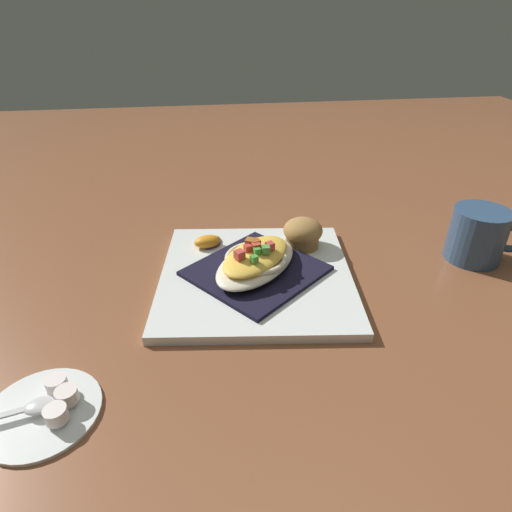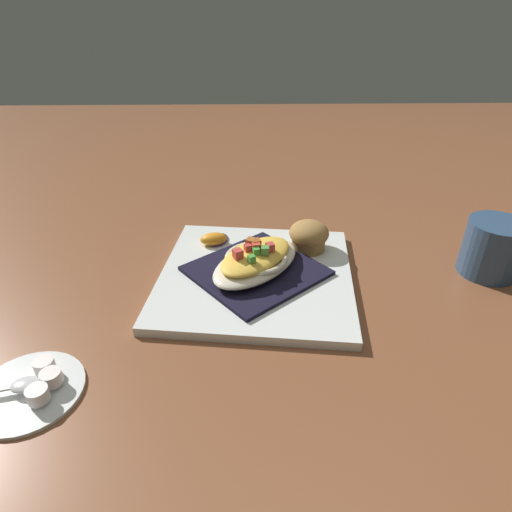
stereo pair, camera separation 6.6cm
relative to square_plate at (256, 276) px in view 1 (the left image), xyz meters
The scene contains 12 objects.
ground_plane 0.01m from the square_plate, ahead, with size 2.60×2.60×0.00m, color brown.
square_plate is the anchor object (origin of this frame).
folded_napkin 0.01m from the square_plate, ahead, with size 0.18×0.17×0.01m, color black.
gratin_dish 0.03m from the square_plate, 25.75° to the left, with size 0.18×0.19×0.05m.
muffin 0.12m from the square_plate, 141.84° to the right, with size 0.07×0.07×0.05m.
orange_garnish 0.12m from the square_plate, 53.43° to the right, with size 0.06×0.06×0.02m.
coffee_mug 0.38m from the square_plate, behind, with size 0.12×0.09×0.09m.
creamer_saucer 0.35m from the square_plate, 39.89° to the left, with size 0.13×0.13×0.01m, color white.
spoon 0.35m from the square_plate, 39.36° to the left, with size 0.10×0.04×0.01m.
creamer_cup_0 0.34m from the square_plate, 44.52° to the left, with size 0.02×0.02×0.02m, color white.
creamer_cup_1 0.32m from the square_plate, 42.16° to the left, with size 0.02×0.02×0.02m, color white.
creamer_cup_2 0.32m from the square_plate, 37.80° to the left, with size 0.02×0.02×0.02m, color white.
Camera 1 is at (0.08, 0.56, 0.39)m, focal length 30.15 mm.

